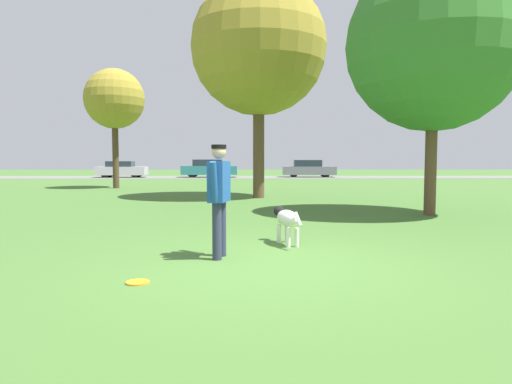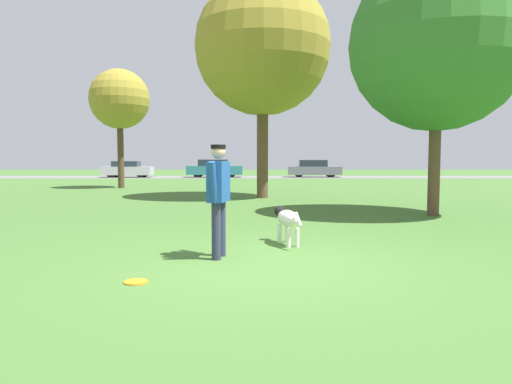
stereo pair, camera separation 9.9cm
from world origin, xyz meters
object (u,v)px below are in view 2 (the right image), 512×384
tree_near_right (438,43)px  person (219,191)px  tree_far_left (120,100)px  tree_mid_center (263,48)px  parked_car_silver (128,169)px  parked_car_teal (215,169)px  frisbee (136,282)px  dog (287,219)px  parked_car_grey (314,169)px

tree_near_right → person: bearing=-134.9°
tree_far_left → tree_mid_center: tree_mid_center is taller
tree_near_right → parked_car_silver: 29.30m
parked_car_silver → parked_car_teal: bearing=-1.3°
person → parked_car_silver: person is taller
frisbee → tree_far_left: 18.77m
person → tree_mid_center: size_ratio=0.20×
dog → tree_mid_center: bearing=-14.1°
tree_near_right → tree_mid_center: bearing=128.6°
tree_near_right → tree_mid_center: tree_mid_center is taller
person → tree_near_right: tree_near_right is taller
person → parked_car_teal: bearing=16.4°
person → parked_car_grey: bearing=1.3°
tree_near_right → parked_car_teal: tree_near_right is taller
tree_far_left → tree_mid_center: 9.15m
person → tree_mid_center: 11.22m
tree_mid_center → parked_car_silver: size_ratio=2.01×
frisbee → tree_far_left: bearing=106.9°
dog → person: bearing=119.4°
parked_car_grey → frisbee: bearing=-98.0°
tree_far_left → parked_car_silver: size_ratio=1.49×
parked_car_teal → tree_mid_center: bearing=-80.6°
dog → parked_car_silver: (-10.79, 29.02, 0.22)m
tree_mid_center → tree_far_left: bearing=139.6°
tree_far_left → parked_car_grey: bearing=51.5°
tree_near_right → parked_car_teal: 26.63m
person → tree_near_right: 7.77m
person → parked_car_grey: size_ratio=0.37×
dog → tree_far_left: tree_far_left is taller
dog → parked_car_silver: size_ratio=0.28×
frisbee → dog: bearing=51.6°
parked_car_grey → dog: bearing=-95.3°
frisbee → tree_mid_center: 12.88m
tree_far_left → parked_car_grey: tree_far_left is taller
dog → parked_car_teal: bearing=-8.3°
frisbee → tree_mid_center: size_ratio=0.03×
tree_near_right → parked_car_grey: 25.70m
tree_mid_center → dog: bearing=-88.3°
tree_far_left → tree_near_right: bearing=-45.1°
tree_far_left → dog: bearing=-64.6°
tree_far_left → parked_car_teal: tree_far_left is taller
frisbee → parked_car_teal: size_ratio=0.06×
frisbee → parked_car_teal: parked_car_teal is taller
frisbee → parked_car_teal: 31.59m
frisbee → parked_car_silver: size_ratio=0.07×
person → dog: person is taller
tree_far_left → tree_mid_center: size_ratio=0.74×
tree_near_right → tree_mid_center: 6.85m
parked_car_grey → tree_near_right: bearing=-87.7°
person → dog: size_ratio=1.47×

